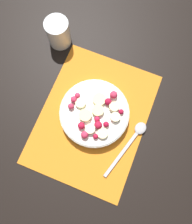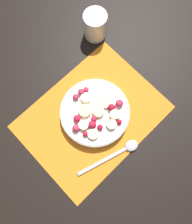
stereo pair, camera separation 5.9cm
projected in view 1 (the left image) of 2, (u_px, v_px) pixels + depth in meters
ground_plane at (93, 118)px, 0.63m from camera, size 3.00×3.00×0.00m
placemat at (93, 118)px, 0.62m from camera, size 0.39×0.29×0.01m
fruit_bowl at (96, 114)px, 0.60m from camera, size 0.19×0.19×0.05m
spoon at (133, 138)px, 0.60m from camera, size 0.18×0.07×0.01m
drinking_glass at (58, 33)px, 0.64m from camera, size 0.07×0.07×0.09m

